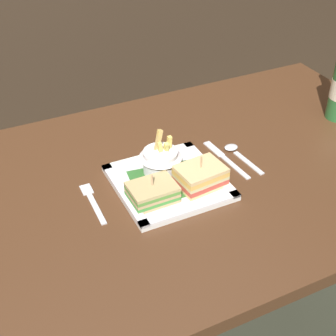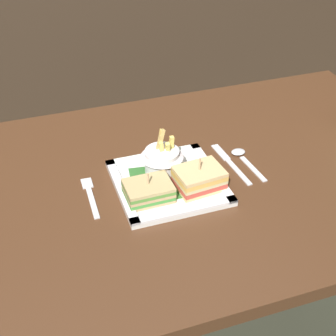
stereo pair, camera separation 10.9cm
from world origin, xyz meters
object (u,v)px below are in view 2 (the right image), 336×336
object	(u,v)px
sandwich_half_left	(148,191)
spoon	(242,156)
dining_table	(168,229)
fork	(90,195)
sandwich_half_right	(199,178)
square_plate	(168,183)
knife	(229,162)
fries_cup	(162,157)

from	to	relation	value
sandwich_half_left	spoon	bearing A→B (deg)	17.55
dining_table	fork	distance (m)	0.24
dining_table	sandwich_half_right	distance (m)	0.20
fork	spoon	size ratio (longest dim) A/B	1.04
square_plate	spoon	world-z (taller)	square_plate
knife	sandwich_half_left	bearing A→B (deg)	-161.34
fries_cup	spoon	world-z (taller)	fries_cup
fork	knife	world-z (taller)	same
fork	spoon	distance (m)	0.38
fork	sandwich_half_left	bearing A→B (deg)	-27.66
sandwich_half_left	fork	bearing A→B (deg)	152.34
dining_table	fries_cup	bearing A→B (deg)	106.74
dining_table	knife	size ratio (longest dim) A/B	7.73
fries_cup	spoon	distance (m)	0.21
sandwich_half_right	dining_table	bearing A→B (deg)	130.77
sandwich_half_right	knife	xyz separation A→B (m)	(0.11, 0.08, -0.03)
dining_table	sandwich_half_left	bearing A→B (deg)	-136.80
fork	knife	distance (m)	0.34
spoon	fries_cup	bearing A→B (deg)	-179.68
sandwich_half_left	fork	xyz separation A→B (m)	(-0.12, 0.06, -0.03)
square_plate	knife	xyz separation A→B (m)	(0.17, 0.04, -0.01)
fries_cup	knife	xyz separation A→B (m)	(0.17, -0.01, -0.05)
sandwich_half_right	sandwich_half_left	bearing A→B (deg)	-180.00
square_plate	knife	bearing A→B (deg)	12.02
sandwich_half_left	sandwich_half_right	size ratio (longest dim) A/B	0.93
fork	spoon	xyz separation A→B (m)	(0.38, 0.02, 0.00)
sandwich_half_left	sandwich_half_right	world-z (taller)	sandwich_half_right
sandwich_half_right	fries_cup	world-z (taller)	fries_cup
spoon	knife	bearing A→B (deg)	-169.53
fries_cup	knife	world-z (taller)	fries_cup
square_plate	spoon	xyz separation A→B (m)	(0.21, 0.04, -0.00)
dining_table	square_plate	size ratio (longest dim) A/B	5.87
fork	knife	bearing A→B (deg)	2.61
fries_cup	fork	world-z (taller)	fries_cup
sandwich_half_left	spoon	world-z (taller)	sandwich_half_left
sandwich_half_right	fries_cup	xyz separation A→B (m)	(-0.06, 0.08, 0.02)
square_plate	fries_cup	world-z (taller)	fries_cup
sandwich_half_right	square_plate	bearing A→B (deg)	145.05
dining_table	sandwich_half_right	world-z (taller)	sandwich_half_right
fries_cup	knife	size ratio (longest dim) A/B	0.60
fries_cup	fork	xyz separation A→B (m)	(-0.17, -0.02, -0.05)
fries_cup	spoon	bearing A→B (deg)	0.32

